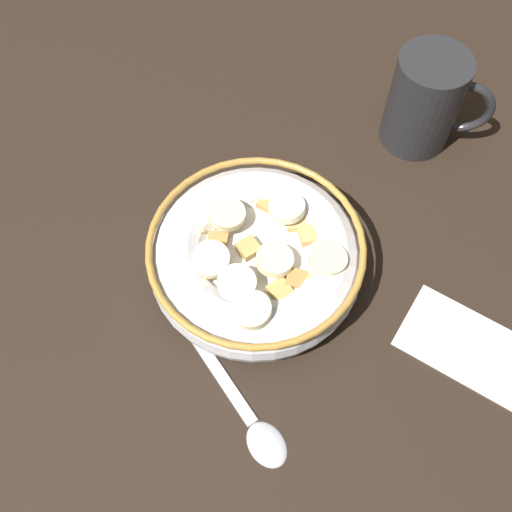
% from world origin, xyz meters
% --- Properties ---
extents(ground_plane, '(1.00, 1.00, 0.02)m').
position_xyz_m(ground_plane, '(0.00, 0.00, -0.01)').
color(ground_plane, black).
extents(cereal_bowl, '(0.18, 0.18, 0.06)m').
position_xyz_m(cereal_bowl, '(0.00, -0.00, 0.03)').
color(cereal_bowl, silver).
rests_on(cereal_bowl, ground_plane).
extents(spoon, '(0.11, 0.10, 0.01)m').
position_xyz_m(spoon, '(0.03, -0.13, 0.00)').
color(spoon, '#B7B7BC').
rests_on(spoon, ground_plane).
extents(coffee_mug, '(0.10, 0.07, 0.10)m').
position_xyz_m(coffee_mug, '(0.12, 0.19, 0.05)').
color(coffee_mug, '#262628').
rests_on(coffee_mug, ground_plane).
extents(folded_napkin, '(0.12, 0.10, 0.00)m').
position_xyz_m(folded_napkin, '(0.19, -0.03, 0.00)').
color(folded_napkin, white).
rests_on(folded_napkin, ground_plane).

